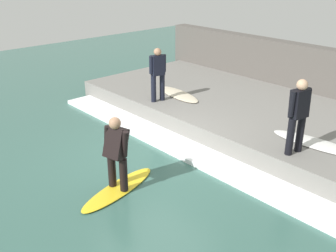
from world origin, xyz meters
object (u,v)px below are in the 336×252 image
at_px(surfboard_waiting_near, 315,143).
at_px(surfer_riding, 116,150).
at_px(surfboard_riding, 119,189).
at_px(surfer_waiting_far, 158,72).
at_px(surfboard_waiting_far, 179,94).
at_px(surfer_waiting_near, 298,113).

bearing_deg(surfboard_waiting_near, surfer_riding, 151.32).
relative_size(surfboard_riding, surfer_waiting_far, 1.36).
xyz_separation_m(surfer_riding, surfboard_waiting_near, (3.82, -2.09, -0.35)).
bearing_deg(surfer_waiting_far, surfer_riding, -142.64).
xyz_separation_m(surfer_riding, surfboard_waiting_far, (3.94, 2.37, -0.35)).
relative_size(surfer_riding, surfer_waiting_near, 0.95).
relative_size(surfboard_riding, surfer_riding, 1.37).
distance_m(surfboard_riding, surfer_riding, 0.87).
bearing_deg(surfboard_riding, surfboard_waiting_near, -28.68).
bearing_deg(surfboard_waiting_far, surfer_waiting_far, 176.86).
height_order(surfboard_riding, surfer_riding, surfer_riding).
relative_size(surfboard_riding, surfboard_waiting_near, 1.03).
bearing_deg(surfer_waiting_near, surfboard_waiting_near, -8.81).
bearing_deg(surfboard_waiting_near, surfboard_waiting_far, 88.50).
relative_size(surfer_riding, surfboard_waiting_far, 0.81).
bearing_deg(surfboard_waiting_far, surfer_riding, -148.98).
relative_size(surfboard_waiting_near, surfer_waiting_far, 1.32).
height_order(surfboard_riding, surfboard_waiting_far, surfboard_waiting_far).
bearing_deg(surfboard_waiting_near, surfboard_riding, 151.32).
bearing_deg(surfer_riding, surfer_waiting_near, -32.46).
xyz_separation_m(surfer_riding, surfer_waiting_near, (3.11, -1.98, 0.52)).
distance_m(surfer_waiting_far, surfboard_waiting_far, 1.14).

